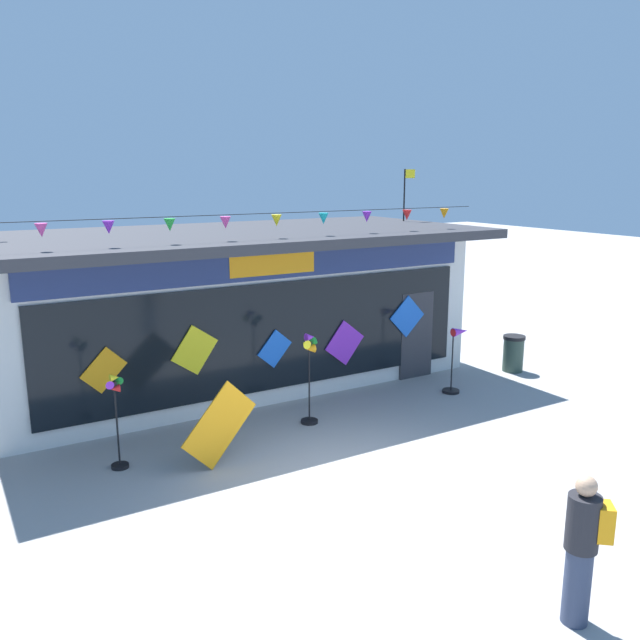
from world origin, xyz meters
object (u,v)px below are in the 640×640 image
trash_bin (513,353)px  person_near_camera (583,547)px  kite_shop_building (232,305)px  wind_spinner_far_left (117,412)px  display_kite_on_ground (220,425)px  wind_spinner_center_left (457,353)px  wind_spinner_left (310,365)px

trash_bin → person_near_camera: bearing=-132.8°
kite_shop_building → wind_spinner_far_left: 4.95m
trash_bin → display_kite_on_ground: size_ratio=0.68×
wind_spinner_far_left → display_kite_on_ground: (1.44, -0.72, -0.27)m
wind_spinner_center_left → person_near_camera: (-4.06, -6.35, 0.01)m
wind_spinner_far_left → wind_spinner_left: bearing=1.8°
wind_spinner_left → display_kite_on_ground: 2.37m
wind_spinner_far_left → person_near_camera: person_near_camera is taller
kite_shop_building → trash_bin: (6.00, -2.87, -1.31)m
wind_spinner_center_left → trash_bin: size_ratio=1.65×
wind_spinner_center_left → display_kite_on_ground: 5.88m
person_near_camera → kite_shop_building: bearing=-141.9°
wind_spinner_left → person_near_camera: wind_spinner_left is taller
wind_spinner_far_left → trash_bin: wind_spinner_far_left is taller
trash_bin → display_kite_on_ground: bearing=-171.1°
kite_shop_building → trash_bin: bearing=-25.5°
person_near_camera → wind_spinner_center_left: bearing=-172.7°
wind_spinner_far_left → wind_spinner_center_left: bearing=0.8°
wind_spinner_far_left → kite_shop_building: bearing=44.3°
kite_shop_building → person_near_camera: bearing=-91.8°
kite_shop_building → wind_spinner_left: (0.12, -3.30, -0.60)m
wind_spinner_far_left → display_kite_on_ground: bearing=-26.6°
wind_spinner_center_left → person_near_camera: bearing=-122.6°
wind_spinner_far_left → person_near_camera: bearing=-62.9°
kite_shop_building → trash_bin: size_ratio=12.22×
wind_spinner_left → display_kite_on_ground: (-2.17, -0.84, -0.46)m
person_near_camera → display_kite_on_ground: (-1.75, 5.53, -0.19)m
wind_spinner_far_left → wind_spinner_center_left: wind_spinner_far_left is taller
display_kite_on_ground → wind_spinner_far_left: bearing=153.4°
wind_spinner_center_left → trash_bin: bearing=11.2°
kite_shop_building → wind_spinner_far_left: size_ratio=6.65×
wind_spinner_left → wind_spinner_center_left: bearing=-0.2°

